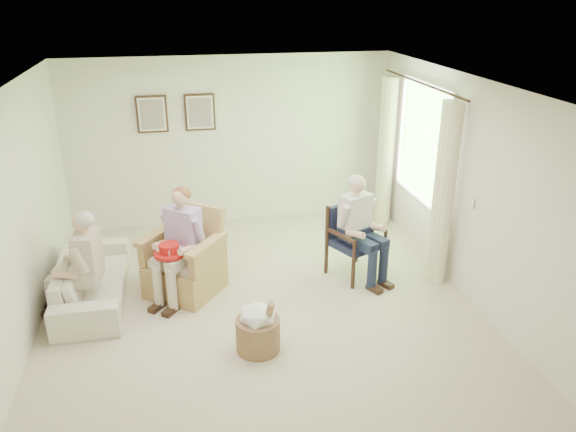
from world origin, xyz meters
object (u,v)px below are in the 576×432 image
at_px(wicker_armchair, 184,266).
at_px(person_sofa, 84,260).
at_px(wood_armchair, 354,237).
at_px(red_hat, 169,251).
at_px(person_wicker, 182,237).
at_px(person_dark, 359,222).
at_px(hatbox, 258,328).
at_px(sofa, 92,278).

distance_m(wicker_armchair, person_sofa, 1.19).
bearing_deg(wood_armchair, red_hat, 162.74).
distance_m(person_wicker, person_sofa, 1.11).
distance_m(wood_armchair, red_hat, 2.38).
relative_size(wood_armchair, person_dark, 0.69).
bearing_deg(person_dark, red_hat, 159.05).
xyz_separation_m(person_sofa, hatbox, (1.79, -1.09, -0.42)).
height_order(sofa, person_dark, person_dark).
bearing_deg(person_sofa, red_hat, 100.05).
bearing_deg(sofa, person_sofa, 180.00).
height_order(red_hat, hatbox, red_hat).
bearing_deg(person_dark, wicker_armchair, 151.80).
relative_size(sofa, red_hat, 5.27).
distance_m(wicker_armchair, hatbox, 1.57).
bearing_deg(wicker_armchair, wood_armchair, 38.61).
height_order(wood_armchair, person_sofa, person_sofa).
bearing_deg(person_wicker, person_dark, 38.21).
xyz_separation_m(person_wicker, red_hat, (-0.16, -0.15, -0.09)).
xyz_separation_m(wicker_armchair, red_hat, (-0.16, -0.29, 0.37)).
xyz_separation_m(wicker_armchair, hatbox, (0.70, -1.40, -0.07)).
relative_size(wicker_armchair, wood_armchair, 1.13).
distance_m(sofa, person_sofa, 0.53).
height_order(wicker_armchair, hatbox, wicker_armchair).
height_order(person_sofa, hatbox, person_sofa).
bearing_deg(red_hat, hatbox, -52.47).
xyz_separation_m(person_dark, person_sofa, (-3.29, -0.22, -0.09)).
xyz_separation_m(wood_armchair, hatbox, (-1.50, -1.46, -0.24)).
xyz_separation_m(sofa, hatbox, (1.79, -1.42, -0.01)).
relative_size(person_wicker, person_dark, 1.01).
xyz_separation_m(sofa, red_hat, (0.94, -0.31, 0.42)).
relative_size(person_wicker, person_sofa, 1.10).
height_order(wood_armchair, hatbox, wood_armchair).
bearing_deg(red_hat, wicker_armchair, 61.58).
bearing_deg(sofa, red_hat, -108.30).
xyz_separation_m(wicker_armchair, person_wicker, (-0.00, -0.14, 0.46)).
relative_size(sofa, person_wicker, 1.40).
bearing_deg(sofa, wicker_armchair, -91.01).
bearing_deg(wood_armchair, person_wicker, 159.40).
distance_m(sofa, red_hat, 1.07).
height_order(sofa, hatbox, hatbox).
height_order(wicker_armchair, person_wicker, person_wicker).
height_order(wicker_armchair, person_sofa, person_sofa).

